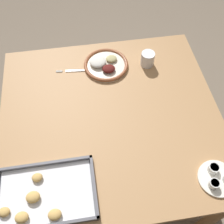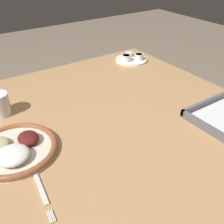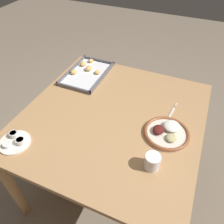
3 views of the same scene
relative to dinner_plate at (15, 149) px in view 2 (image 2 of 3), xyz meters
name	(u,v)px [view 2 (image 2 of 3)]	position (x,y,z in m)	size (l,w,h in m)	color
dining_table	(113,141)	(0.02, 0.34, -0.11)	(1.11, 1.06, 0.73)	#AD7F51
dinner_plate	(15,149)	(0.00, 0.00, 0.00)	(0.25, 0.25, 0.05)	beige
fork	(39,185)	(0.16, 0.01, -0.01)	(0.22, 0.04, 0.00)	silver
saucer_plate	(131,58)	(-0.38, 0.73, 0.00)	(0.17, 0.17, 0.04)	white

